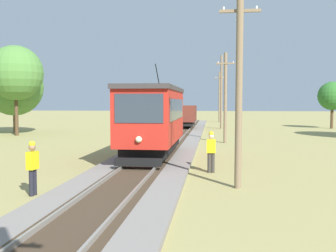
{
  "coord_description": "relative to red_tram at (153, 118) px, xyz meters",
  "views": [
    {
      "loc": [
        3.14,
        -0.45,
        3.04
      ],
      "look_at": [
        0.41,
        22.96,
        1.58
      ],
      "focal_mm": 41.75,
      "sensor_mm": 36.0,
      "label": 1
    }
  ],
  "objects": [
    {
      "name": "second_worker",
      "position": [
        3.05,
        -3.53,
        -1.21
      ],
      "size": [
        0.38,
        0.24,
        1.78
      ],
      "rotation": [
        0.0,
        0.0,
        -1.57
      ],
      "color": "#38332D",
      "rests_on": "ground"
    },
    {
      "name": "tree_left_near",
      "position": [
        16.56,
        26.02,
        1.51
      ],
      "size": [
        3.24,
        3.24,
        5.35
      ],
      "color": "#4C3823",
      "rests_on": "ground"
    },
    {
      "name": "utility_pole_far",
      "position": [
        4.01,
        24.21,
        2.04
      ],
      "size": [
        1.4,
        0.33,
        8.27
      ],
      "color": "#7A664C",
      "rests_on": "ground"
    },
    {
      "name": "utility_pole_mid",
      "position": [
        4.01,
        9.01,
        1.24
      ],
      "size": [
        1.4,
        0.47,
        6.68
      ],
      "color": "#7A664C",
      "rests_on": "ground"
    },
    {
      "name": "tree_right_far",
      "position": [
        -14.45,
        12.97,
        3.42
      ],
      "size": [
        4.89,
        4.89,
        8.07
      ],
      "color": "#4C3823",
      "rests_on": "ground"
    },
    {
      "name": "track_worker",
      "position": [
        -2.67,
        -8.33,
        -1.21
      ],
      "size": [
        0.3,
        0.42,
        1.78
      ],
      "rotation": [
        0.0,
        0.0,
        2.96
      ],
      "color": "black",
      "rests_on": "ground"
    },
    {
      "name": "freight_car",
      "position": [
        -0.0,
        22.44,
        -0.64
      ],
      "size": [
        2.4,
        5.2,
        2.31
      ],
      "color": "maroon",
      "rests_on": "rail_right"
    },
    {
      "name": "utility_pole_distant",
      "position": [
        4.01,
        38.74,
        1.66
      ],
      "size": [
        1.4,
        0.57,
        7.52
      ],
      "color": "#7A664C",
      "rests_on": "ground"
    },
    {
      "name": "red_tram",
      "position": [
        0.0,
        0.0,
        0.0
      ],
      "size": [
        2.6,
        8.54,
        4.79
      ],
      "color": "red",
      "rests_on": "rail_right"
    },
    {
      "name": "tree_horizon",
      "position": [
        -16.11,
        15.75,
        2.29
      ],
      "size": [
        5.57,
        5.57,
        7.28
      ],
      "color": "#4C3823",
      "rests_on": "ground"
    },
    {
      "name": "utility_pole_near_tram",
      "position": [
        4.01,
        -6.6,
        1.39
      ],
      "size": [
        1.4,
        0.55,
        6.97
      ],
      "color": "#7A664C",
      "rests_on": "ground"
    }
  ]
}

